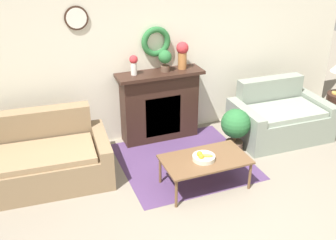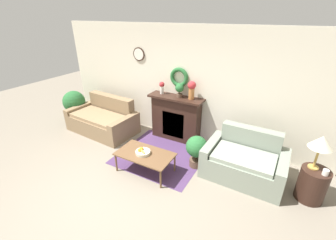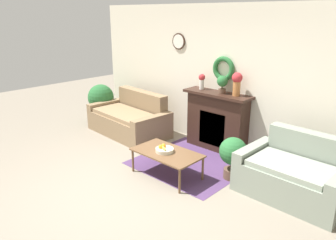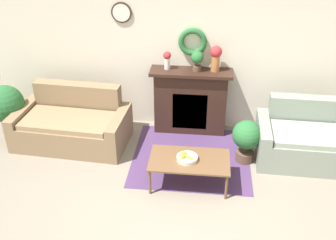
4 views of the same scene
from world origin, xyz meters
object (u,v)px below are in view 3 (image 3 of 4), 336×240
object	(u,v)px
fireplace	(217,121)
vase_on_mantel_right	(237,82)
couch_left	(130,119)
potted_plant_floor_by_loveseat	(233,154)
coffee_table	(167,154)
loveseat_right	(294,175)
fruit_bowl	(164,149)
potted_plant_floor_by_couch	(101,98)
potted_plant_on_mantel	(222,83)
vase_on_mantel_left	(202,80)

from	to	relation	value
fireplace	vase_on_mantel_right	bearing A→B (deg)	0.83
couch_left	potted_plant_floor_by_loveseat	world-z (taller)	couch_left
coffee_table	vase_on_mantel_right	size ratio (longest dim) A/B	2.65
loveseat_right	fruit_bowl	distance (m)	1.97
loveseat_right	potted_plant_floor_by_couch	distance (m)	4.84
fruit_bowl	coffee_table	bearing A→B (deg)	28.60
potted_plant_floor_by_loveseat	loveseat_right	bearing A→B (deg)	11.23
loveseat_right	vase_on_mantel_right	xyz separation A→B (m)	(-1.43, 0.65, 1.05)
couch_left	fruit_bowl	bearing A→B (deg)	-22.02
fireplace	fruit_bowl	bearing A→B (deg)	-88.63
potted_plant_on_mantel	coffee_table	bearing A→B (deg)	-90.55
fruit_bowl	potted_plant_floor_by_couch	size ratio (longest dim) A/B	0.32
vase_on_mantel_right	potted_plant_on_mantel	world-z (taller)	vase_on_mantel_right
potted_plant_floor_by_couch	fruit_bowl	bearing A→B (deg)	-18.07
fireplace	vase_on_mantel_right	size ratio (longest dim) A/B	3.19
vase_on_mantel_right	fireplace	bearing A→B (deg)	-179.17
loveseat_right	vase_on_mantel_right	size ratio (longest dim) A/B	3.59
potted_plant_floor_by_couch	potted_plant_floor_by_loveseat	world-z (taller)	potted_plant_floor_by_couch
couch_left	coffee_table	xyz separation A→B (m)	(1.97, -0.92, 0.07)
coffee_table	vase_on_mantel_left	distance (m)	1.80
vase_on_mantel_left	potted_plant_on_mantel	distance (m)	0.48
coffee_table	potted_plant_floor_by_couch	xyz separation A→B (m)	(-3.09, 0.98, 0.20)
potted_plant_floor_by_couch	potted_plant_on_mantel	bearing A→B (deg)	8.87
vase_on_mantel_right	potted_plant_floor_by_couch	size ratio (longest dim) A/B	0.46
loveseat_right	potted_plant_on_mantel	size ratio (longest dim) A/B	4.58
potted_plant_floor_by_loveseat	vase_on_mantel_right	bearing A→B (deg)	121.70
fireplace	couch_left	xyz separation A→B (m)	(-1.89, -0.55, -0.26)
coffee_table	fruit_bowl	bearing A→B (deg)	-151.40
coffee_table	potted_plant_on_mantel	xyz separation A→B (m)	(0.01, 1.46, 0.94)
potted_plant_on_mantel	potted_plant_floor_by_couch	world-z (taller)	potted_plant_on_mantel
fruit_bowl	vase_on_mantel_left	bearing A→B (deg)	106.02
potted_plant_on_mantel	fruit_bowl	bearing A→B (deg)	-92.02
fruit_bowl	potted_plant_floor_by_couch	xyz separation A→B (m)	(-3.05, 1.00, 0.12)
potted_plant_floor_by_loveseat	vase_on_mantel_left	bearing A→B (deg)	147.05
vase_on_mantel_left	vase_on_mantel_right	size ratio (longest dim) A/B	0.71
fruit_bowl	potted_plant_floor_by_loveseat	world-z (taller)	potted_plant_floor_by_loveseat
fireplace	potted_plant_floor_by_loveseat	xyz separation A→B (m)	(0.89, -0.83, -0.14)
fruit_bowl	potted_plant_floor_by_couch	world-z (taller)	potted_plant_floor_by_couch
vase_on_mantel_right	loveseat_right	bearing A→B (deg)	-24.50
coffee_table	vase_on_mantel_left	world-z (taller)	vase_on_mantel_left
fireplace	coffee_table	xyz separation A→B (m)	(0.07, -1.47, -0.18)
fireplace	coffee_table	bearing A→B (deg)	-87.13
couch_left	coffee_table	world-z (taller)	couch_left
vase_on_mantel_left	vase_on_mantel_right	xyz separation A→B (m)	(0.77, 0.00, 0.07)
fireplace	vase_on_mantel_right	distance (m)	0.88
potted_plant_floor_by_couch	potted_plant_floor_by_loveseat	distance (m)	3.93
couch_left	loveseat_right	size ratio (longest dim) A/B	1.24
potted_plant_on_mantel	potted_plant_floor_by_couch	size ratio (longest dim) A/B	0.36
fireplace	loveseat_right	size ratio (longest dim) A/B	0.89
fireplace	vase_on_mantel_right	xyz separation A→B (m)	(0.38, 0.01, 0.80)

